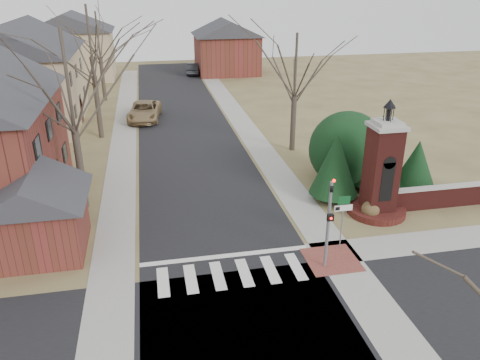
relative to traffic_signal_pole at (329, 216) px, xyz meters
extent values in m
plane|color=brown|center=(-4.30, -0.57, -2.59)|extent=(120.00, 120.00, 0.00)
cube|color=black|center=(-4.30, 21.43, -2.58)|extent=(8.00, 70.00, 0.01)
cube|color=black|center=(-4.30, -3.57, -2.58)|extent=(120.00, 8.00, 0.01)
cube|color=silver|center=(-4.30, 0.23, -2.58)|extent=(8.00, 2.20, 0.02)
cube|color=silver|center=(-4.30, 1.73, -2.58)|extent=(8.00, 0.35, 0.02)
cube|color=gray|center=(0.90, 21.43, -2.58)|extent=(2.00, 60.00, 0.02)
cube|color=gray|center=(-9.50, 21.43, -2.58)|extent=(2.00, 60.00, 0.02)
cube|color=brown|center=(0.50, 0.43, -2.57)|extent=(2.40, 2.40, 0.02)
cylinder|color=slate|center=(0.00, 0.03, -0.49)|extent=(0.14, 0.14, 4.20)
imported|color=black|center=(0.00, 0.03, 1.46)|extent=(0.15, 0.18, 0.90)
sphere|color=#FF0C05|center=(0.00, -0.19, 1.76)|extent=(0.14, 0.14, 0.14)
cube|color=black|center=(0.00, -0.15, 0.01)|extent=(0.28, 0.16, 0.30)
sphere|color=#FF0C05|center=(0.00, -0.24, 0.01)|extent=(0.11, 0.11, 0.11)
cylinder|color=slate|center=(1.30, 1.43, -1.29)|extent=(0.06, 0.06, 2.60)
cube|color=silver|center=(1.30, 1.41, -0.44)|extent=(0.90, 0.03, 0.30)
cube|color=black|center=(1.00, 1.39, -0.44)|extent=(0.22, 0.02, 0.18)
cube|color=#0F461F|center=(1.30, 1.41, -0.04)|extent=(0.60, 0.03, 0.40)
cylinder|color=#501A17|center=(4.70, 4.43, -2.41)|extent=(3.20, 3.20, 0.36)
cube|color=#501A17|center=(4.70, 4.43, -0.09)|extent=(1.50, 1.50, 5.00)
cube|color=black|center=(4.70, 3.71, -0.39)|extent=(0.70, 0.10, 2.20)
cube|color=gray|center=(4.70, 4.43, 2.46)|extent=(1.70, 1.70, 0.20)
cube|color=gray|center=(4.70, 4.43, 2.66)|extent=(1.30, 1.30, 0.20)
cylinder|color=black|center=(4.70, 4.43, 3.06)|extent=(0.20, 0.20, 0.60)
cone|color=black|center=(4.70, 4.43, 3.66)|extent=(0.64, 0.64, 0.45)
cube|color=#501A17|center=(9.20, 4.43, -1.99)|extent=(7.50, 0.40, 1.20)
cube|color=gray|center=(9.20, 4.43, -1.34)|extent=(7.50, 0.50, 0.10)
cube|color=tan|center=(-17.80, 26.43, 0.61)|extent=(9.00, 12.00, 6.40)
cube|color=maroon|center=(-12.80, 3.93, -1.19)|extent=(4.00, 4.00, 2.80)
cube|color=maroon|center=(-13.92, 3.13, 0.80)|extent=(0.75, 0.75, 1.82)
cube|color=tan|center=(-16.30, 47.43, 0.41)|extent=(10.00, 8.00, 6.00)
cube|color=tan|center=(-19.10, 45.83, 4.40)|extent=(0.75, 0.75, 3.08)
cube|color=maroon|center=(3.70, 47.43, -0.09)|extent=(8.00, 8.00, 5.00)
cube|color=maroon|center=(1.46, 45.83, 3.31)|extent=(0.75, 0.75, 2.80)
cylinder|color=#473D33|center=(2.90, 6.43, -2.34)|extent=(0.20, 0.20, 0.50)
cone|color=black|center=(2.90, 6.43, -0.29)|extent=(2.80, 2.80, 3.60)
cylinder|color=#473D33|center=(6.20, 7.63, -2.34)|extent=(0.20, 0.20, 0.50)
cone|color=black|center=(6.20, 7.63, 0.01)|extent=(3.40, 3.40, 4.20)
cylinder|color=#473D33|center=(8.20, 6.63, -2.34)|extent=(0.20, 0.20, 0.50)
cone|color=black|center=(8.20, 6.63, -0.69)|extent=(2.40, 2.40, 2.80)
sphere|color=black|center=(4.70, 8.93, -0.19)|extent=(4.80, 4.80, 4.80)
cylinder|color=#473D33|center=(-11.30, 8.43, -0.17)|extent=(0.40, 0.40, 4.83)
cylinder|color=#473D33|center=(-11.30, 21.43, -0.07)|extent=(0.40, 0.40, 5.04)
cylinder|color=#473D33|center=(-11.80, 34.43, -0.38)|extent=(0.40, 0.40, 4.41)
cylinder|color=#473D33|center=(3.20, 15.43, -0.49)|extent=(0.40, 0.40, 4.20)
imported|color=#967A51|center=(-7.70, 26.00, -1.78)|extent=(3.44, 6.13, 1.62)
imported|color=#2C2F33|center=(-0.90, 47.27, -1.82)|extent=(2.39, 4.87, 1.54)
sphere|color=brown|center=(4.11, 3.99, -2.09)|extent=(0.99, 0.99, 0.99)
sphere|color=brown|center=(5.00, 4.03, -2.24)|extent=(0.70, 0.70, 0.70)
camera|label=1|loc=(-7.33, -16.87, 9.52)|focal=35.00mm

